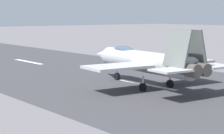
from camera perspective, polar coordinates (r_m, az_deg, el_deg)
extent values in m
plane|color=slate|center=(39.46, 5.51, -2.64)|extent=(400.00, 400.00, 0.00)
cube|color=#3A393D|center=(39.46, 5.51, -2.62)|extent=(240.00, 26.00, 0.02)
cube|color=white|center=(39.90, 4.87, -2.48)|extent=(8.00, 0.70, 0.00)
cube|color=white|center=(60.42, -11.71, 0.74)|extent=(8.00, 0.70, 0.00)
cylinder|color=#ABACB2|center=(38.48, 4.69, 0.74)|extent=(12.67, 3.23, 2.01)
cone|color=#ABACB2|center=(44.80, -1.34, 1.69)|extent=(3.05, 1.98, 1.71)
ellipsoid|color=#3F5160|center=(41.25, 1.70, 2.25)|extent=(3.69, 1.45, 1.10)
cylinder|color=#47423D|center=(33.28, 10.70, -0.40)|extent=(2.30, 1.31, 1.10)
cylinder|color=#47423D|center=(34.05, 12.04, -0.26)|extent=(2.30, 1.31, 1.10)
cube|color=#ABACB2|center=(35.48, 0.79, 0.04)|extent=(3.94, 5.93, 0.24)
cube|color=#ABACB2|center=(40.19, 9.88, 0.79)|extent=(3.94, 5.93, 0.24)
cube|color=#ABACB2|center=(32.03, 8.31, -0.47)|extent=(2.66, 3.02, 0.16)
cube|color=#ABACB2|center=(35.36, 14.17, 0.11)|extent=(2.66, 3.02, 0.16)
cube|color=slate|center=(33.57, 9.20, 2.62)|extent=(2.68, 1.20, 3.14)
cube|color=slate|center=(34.80, 11.41, 2.73)|extent=(2.68, 1.20, 3.14)
cylinder|color=silver|center=(42.59, 0.71, -0.91)|extent=(0.18, 0.18, 1.40)
cylinder|color=black|center=(42.64, 0.71, -1.34)|extent=(0.79, 0.37, 0.76)
cylinder|color=silver|center=(36.34, 4.40, -2.36)|extent=(0.18, 0.18, 1.40)
cylinder|color=black|center=(36.40, 4.39, -2.86)|extent=(0.79, 0.37, 0.76)
cylinder|color=silver|center=(38.35, 8.20, -1.91)|extent=(0.18, 0.18, 1.40)
cylinder|color=black|center=(38.40, 8.19, -2.38)|extent=(0.79, 0.37, 0.76)
cube|color=#1E2338|center=(56.20, 2.31, 0.85)|extent=(0.24, 0.36, 0.92)
cube|color=yellow|center=(56.13, 2.31, 1.54)|extent=(0.35, 0.48, 0.63)
sphere|color=tan|center=(56.08, 2.32, 2.02)|extent=(0.22, 0.22, 0.22)
cylinder|color=yellow|center=(56.28, 2.58, 1.51)|extent=(0.10, 0.10, 0.59)
cylinder|color=yellow|center=(55.98, 2.05, 1.49)|extent=(0.10, 0.10, 0.59)
cone|color=orange|center=(52.98, 11.15, 0.12)|extent=(0.44, 0.44, 0.55)
cone|color=orange|center=(63.11, 1.20, 1.40)|extent=(0.44, 0.44, 0.55)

